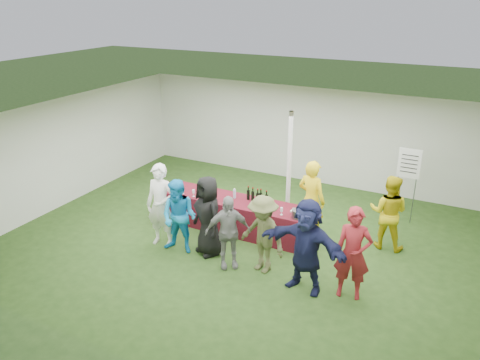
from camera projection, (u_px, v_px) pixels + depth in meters
The scene contains 18 objects.
ground at pixel (245, 241), 10.27m from camera, with size 60.00×60.00×0.00m, color #284719.
tent at pixel (289, 170), 10.55m from camera, with size 10.00×10.00×10.00m.
serving_table at pixel (232, 214), 10.66m from camera, with size 3.60×0.80×0.75m, color #5B1223.
wine_bottles at pixel (257, 197), 10.34m from camera, with size 0.53×0.12×0.32m.
wine_glasses at pixel (211, 195), 10.43m from camera, with size 2.72×0.11×0.16m.
water_bottle at pixel (235, 194), 10.53m from camera, with size 0.07×0.07×0.23m.
bar_towel at pixel (297, 211), 9.91m from camera, with size 0.25×0.18×0.03m, color white.
dump_bucket at pixel (298, 214), 9.61m from camera, with size 0.26×0.26×0.18m, color slate.
wine_list_sign at pixel (408, 169), 10.69m from camera, with size 0.50×0.03×1.80m.
staff_pourer at pixel (311, 200), 10.09m from camera, with size 0.66×0.43×1.81m, color yellow.
staff_back at pixel (388, 212), 9.74m from camera, with size 0.79×0.62×1.63m, color gold.
customer_0 at pixel (161, 206), 9.81m from camera, with size 0.67×0.44×1.83m, color white.
customer_1 at pixel (179, 217), 9.58m from camera, with size 0.77×0.60×1.59m, color #148FD3.
customer_2 at pixel (208, 216), 9.50m from camera, with size 0.83×0.54×1.70m, color black.
customer_3 at pixel (228, 232), 9.06m from camera, with size 0.89×0.37×1.52m, color gray.
customer_4 at pixel (263, 234), 8.90m from camera, with size 1.02×0.59×1.58m, color brown.
customer_5 at pixel (306, 246), 8.30m from camera, with size 1.66×0.53×1.79m, color #191C44.
customer_6 at pixel (353, 254), 8.11m from camera, with size 0.63×0.41×1.72m, color maroon.
Camera 1 is at (3.98, -8.10, 5.08)m, focal length 35.00 mm.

